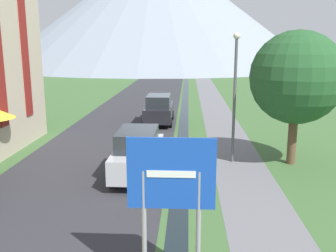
# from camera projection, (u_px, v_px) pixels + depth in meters

# --- Properties ---
(ground_plane) EXTENTS (160.00, 160.00, 0.00)m
(ground_plane) POSITION_uv_depth(u_px,v_px,m) (165.00, 123.00, 23.89)
(ground_plane) COLOR #3D6033
(road) EXTENTS (6.40, 60.00, 0.01)m
(road) POSITION_uv_depth(u_px,v_px,m) (144.00, 100.00, 33.78)
(road) COLOR #2D2D33
(road) RESTS_ON ground_plane
(footpath) EXTENTS (2.20, 60.00, 0.01)m
(footpath) POSITION_uv_depth(u_px,v_px,m) (212.00, 100.00, 33.46)
(footpath) COLOR slate
(footpath) RESTS_ON ground_plane
(drainage_channel) EXTENTS (0.60, 60.00, 0.00)m
(drainage_channel) POSITION_uv_depth(u_px,v_px,m) (185.00, 100.00, 33.59)
(drainage_channel) COLOR black
(drainage_channel) RESTS_ON ground_plane
(mountain_distant) EXTENTS (71.95, 71.95, 26.80)m
(mountain_distant) POSITION_uv_depth(u_px,v_px,m) (157.00, 7.00, 86.54)
(mountain_distant) COLOR gray
(mountain_distant) RESTS_ON ground_plane
(road_sign) EXTENTS (1.78, 0.11, 3.12)m
(road_sign) POSITION_uv_depth(u_px,v_px,m) (171.00, 188.00, 7.48)
(road_sign) COLOR gray
(road_sign) RESTS_ON ground_plane
(parked_car_near) EXTENTS (1.74, 4.07, 1.82)m
(parked_car_near) POSITION_uv_depth(u_px,v_px,m) (138.00, 152.00, 14.07)
(parked_car_near) COLOR #B2B2B7
(parked_car_near) RESTS_ON ground_plane
(parked_car_far) EXTENTS (1.75, 4.02, 1.82)m
(parked_car_far) POSITION_uv_depth(u_px,v_px,m) (159.00, 109.00, 23.50)
(parked_car_far) COLOR black
(parked_car_far) RESTS_ON ground_plane
(streetlamp) EXTENTS (0.28, 0.28, 5.36)m
(streetlamp) POSITION_uv_depth(u_px,v_px,m) (235.00, 87.00, 15.28)
(streetlamp) COLOR #515156
(streetlamp) RESTS_ON ground_plane
(tree_by_path) EXTENTS (3.75, 3.75, 5.47)m
(tree_by_path) POSITION_uv_depth(u_px,v_px,m) (297.00, 78.00, 14.95)
(tree_by_path) COLOR brown
(tree_by_path) RESTS_ON ground_plane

